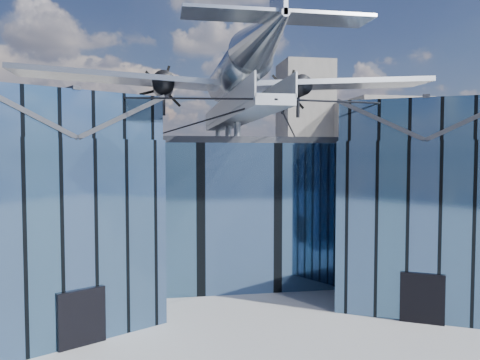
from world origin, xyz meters
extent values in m
plane|color=gray|center=(0.00, 0.00, 0.00)|extent=(120.00, 120.00, 0.00)
cube|color=#416185|center=(0.00, 9.00, 4.75)|extent=(28.00, 14.00, 9.50)
cube|color=#2A2C33|center=(0.00, 9.00, 9.70)|extent=(28.00, 14.00, 0.40)
cube|color=#416185|center=(-10.50, -1.00, 4.75)|extent=(11.79, 11.43, 9.50)
cube|color=#416185|center=(-10.50, -1.00, 10.60)|extent=(11.56, 11.20, 2.20)
cube|color=#2A2C33|center=(-12.45, -2.12, 10.60)|extent=(7.98, 9.23, 2.40)
cube|color=#2A2C33|center=(-8.55, 0.12, 10.60)|extent=(7.98, 9.23, 2.40)
cube|color=#2A2C33|center=(-10.50, -1.00, 11.75)|extent=(4.30, 7.10, 0.18)
cube|color=black|center=(-8.48, -4.51, 1.30)|extent=(2.03, 1.32, 2.60)
cube|color=black|center=(-6.60, 1.25, 4.75)|extent=(0.34, 0.34, 9.50)
cube|color=#416185|center=(10.50, -1.00, 4.75)|extent=(11.79, 11.43, 9.50)
cube|color=#416185|center=(10.50, -1.00, 10.60)|extent=(11.56, 11.20, 2.20)
cube|color=#2A2C33|center=(8.55, 0.12, 10.60)|extent=(7.98, 9.23, 2.40)
cube|color=#2A2C33|center=(12.45, -2.12, 10.60)|extent=(7.98, 9.23, 2.40)
cube|color=#2A2C33|center=(10.50, -1.00, 11.75)|extent=(4.30, 7.10, 0.18)
cube|color=black|center=(8.48, -4.51, 1.30)|extent=(2.03, 1.32, 2.60)
cube|color=black|center=(6.60, 1.25, 4.75)|extent=(0.34, 0.34, 9.50)
cube|color=#8F959C|center=(0.00, 3.50, 11.10)|extent=(1.80, 21.00, 0.50)
cube|color=#8F959C|center=(-0.90, 3.50, 11.75)|extent=(0.08, 21.00, 1.10)
cube|color=#8F959C|center=(0.90, 3.50, 11.75)|extent=(0.08, 21.00, 1.10)
cylinder|color=#8F959C|center=(0.00, 13.00, 10.43)|extent=(0.44, 0.44, 1.35)
cylinder|color=#8F959C|center=(0.00, 7.00, 10.43)|extent=(0.44, 0.44, 1.35)
cylinder|color=#8F959C|center=(0.00, 3.00, 10.43)|extent=(0.44, 0.44, 1.35)
cylinder|color=#8F959C|center=(0.00, 4.00, 12.05)|extent=(0.70, 0.70, 1.40)
cylinder|color=black|center=(-5.25, -4.00, 11.40)|extent=(10.55, 6.08, 0.69)
cylinder|color=black|center=(5.25, -4.00, 11.40)|extent=(10.55, 6.08, 0.69)
cylinder|color=black|center=(-3.00, 1.50, 10.55)|extent=(6.09, 17.04, 1.19)
cylinder|color=black|center=(3.00, 1.50, 10.55)|extent=(6.09, 17.04, 1.19)
cylinder|color=#9FA4AB|center=(0.00, 4.00, 14.00)|extent=(2.50, 11.00, 2.50)
sphere|color=#9FA4AB|center=(0.00, 9.50, 14.00)|extent=(2.50, 2.50, 2.50)
cube|color=black|center=(0.00, 8.50, 14.69)|extent=(1.60, 1.40, 0.50)
cone|color=#9FA4AB|center=(0.00, -5.00, 14.30)|extent=(2.50, 7.00, 2.50)
cube|color=#9FA4AB|center=(0.00, -7.20, 14.50)|extent=(8.00, 1.80, 0.14)
cube|color=#9FA4AB|center=(-7.00, 5.00, 13.70)|extent=(14.00, 3.20, 1.08)
cylinder|color=black|center=(-4.60, 5.60, 13.45)|extent=(1.44, 3.20, 1.44)
cone|color=black|center=(-4.60, 7.40, 13.45)|extent=(0.70, 0.70, 0.70)
cube|color=black|center=(-4.60, 7.55, 13.45)|extent=(1.05, 0.06, 3.33)
cube|color=black|center=(-4.60, 7.55, 13.45)|extent=(2.53, 0.06, 2.53)
cube|color=black|center=(-4.60, 7.55, 13.45)|extent=(3.33, 0.06, 1.05)
cylinder|color=black|center=(-4.60, 5.00, 12.22)|extent=(0.24, 0.24, 1.75)
cube|color=#9FA4AB|center=(7.00, 5.00, 13.70)|extent=(14.00, 3.20, 1.08)
cylinder|color=black|center=(4.60, 5.60, 13.45)|extent=(1.44, 3.20, 1.44)
cone|color=black|center=(4.60, 7.40, 13.45)|extent=(0.70, 0.70, 0.70)
cube|color=black|center=(4.60, 7.55, 13.45)|extent=(1.05, 0.06, 3.33)
cube|color=black|center=(4.60, 7.55, 13.45)|extent=(2.53, 0.06, 2.53)
cube|color=black|center=(4.60, 7.55, 13.45)|extent=(3.33, 0.06, 1.05)
cylinder|color=black|center=(4.60, 5.00, 12.22)|extent=(0.24, 0.24, 1.75)
cube|color=slate|center=(32.00, 48.00, 9.00)|extent=(12.00, 14.00, 18.00)
cube|color=slate|center=(-20.00, 55.00, 7.00)|extent=(14.00, 10.00, 14.00)
cube|color=slate|center=(22.00, 58.00, 13.00)|extent=(9.00, 9.00, 26.00)
camera|label=1|loc=(-4.93, -26.43, 8.71)|focal=35.00mm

